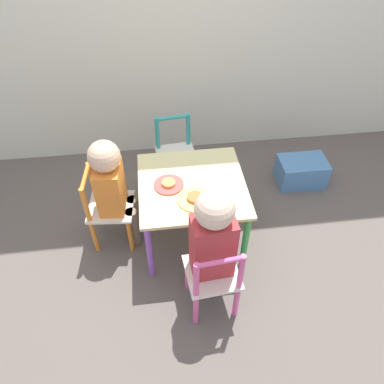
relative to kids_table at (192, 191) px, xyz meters
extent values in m
plane|color=#5B514C|center=(0.00, 0.00, -0.38)|extent=(6.00, 6.00, 0.00)
cube|color=beige|center=(0.00, 0.00, 0.05)|extent=(0.60, 0.60, 0.02)
cylinder|color=#8E51BC|center=(-0.26, -0.26, -0.17)|extent=(0.04, 0.04, 0.42)
cylinder|color=green|center=(0.26, -0.26, -0.17)|extent=(0.04, 0.04, 0.42)
cylinder|color=yellow|center=(-0.26, 0.26, -0.17)|extent=(0.04, 0.04, 0.42)
cylinder|color=#DB3D38|center=(0.26, 0.26, -0.17)|extent=(0.04, 0.04, 0.42)
cube|color=silver|center=(0.04, -0.47, -0.11)|extent=(0.28, 0.28, 0.02)
cylinder|color=#E5599E|center=(0.14, -0.36, -0.25)|extent=(0.03, 0.03, 0.26)
cylinder|color=#E5599E|center=(-0.07, -0.38, -0.25)|extent=(0.03, 0.03, 0.26)
cylinder|color=#E5599E|center=(0.16, -0.57, -0.25)|extent=(0.03, 0.03, 0.26)
cylinder|color=#E5599E|center=(-0.05, -0.59, -0.25)|extent=(0.03, 0.03, 0.26)
cylinder|color=#E5599E|center=(0.16, -0.57, 0.01)|extent=(0.03, 0.03, 0.25)
cylinder|color=#E5599E|center=(-0.05, -0.59, 0.01)|extent=(0.03, 0.03, 0.25)
cylinder|color=#E5599E|center=(0.05, -0.58, 0.12)|extent=(0.21, 0.04, 0.02)
cube|color=silver|center=(-0.47, 0.05, -0.11)|extent=(0.28, 0.28, 0.02)
cylinder|color=orange|center=(-0.38, -0.07, -0.25)|extent=(0.03, 0.03, 0.26)
cylinder|color=orange|center=(-0.36, 0.14, -0.25)|extent=(0.03, 0.03, 0.26)
cylinder|color=orange|center=(-0.59, -0.05, -0.25)|extent=(0.03, 0.03, 0.26)
cylinder|color=orange|center=(-0.57, 0.16, -0.25)|extent=(0.03, 0.03, 0.26)
cylinder|color=orange|center=(-0.59, -0.05, 0.01)|extent=(0.03, 0.03, 0.25)
cylinder|color=orange|center=(-0.57, 0.16, 0.01)|extent=(0.03, 0.03, 0.25)
cylinder|color=orange|center=(-0.58, 0.06, 0.12)|extent=(0.04, 0.21, 0.02)
cube|color=silver|center=(-0.05, 0.47, -0.11)|extent=(0.28, 0.28, 0.02)
cylinder|color=teal|center=(-0.14, 0.36, -0.25)|extent=(0.03, 0.03, 0.26)
cylinder|color=teal|center=(0.07, 0.38, -0.25)|extent=(0.03, 0.03, 0.26)
cylinder|color=teal|center=(-0.16, 0.57, -0.25)|extent=(0.03, 0.03, 0.26)
cylinder|color=teal|center=(0.05, 0.59, -0.25)|extent=(0.03, 0.03, 0.26)
cylinder|color=teal|center=(-0.16, 0.57, 0.01)|extent=(0.03, 0.03, 0.25)
cylinder|color=teal|center=(0.05, 0.59, 0.01)|extent=(0.03, 0.03, 0.25)
cylinder|color=teal|center=(-0.06, 0.58, 0.12)|extent=(0.21, 0.05, 0.02)
cylinder|color=#4C608E|center=(0.08, -0.35, -0.24)|extent=(0.07, 0.07, 0.28)
cylinder|color=#4C608E|center=(-0.02, -0.36, -0.24)|extent=(0.07, 0.07, 0.28)
cube|color=#B23338|center=(0.04, -0.45, 0.07)|extent=(0.21, 0.16, 0.36)
sphere|color=beige|center=(0.04, -0.45, 0.33)|extent=(0.18, 0.18, 0.18)
cylinder|color=#7A6B5B|center=(-0.36, -0.02, -0.24)|extent=(0.07, 0.07, 0.28)
cylinder|color=#7A6B5B|center=(-0.35, 0.08, -0.24)|extent=(0.07, 0.07, 0.28)
cube|color=orange|center=(-0.45, 0.04, 0.04)|extent=(0.16, 0.21, 0.30)
sphere|color=#DBB293|center=(-0.45, 0.04, 0.27)|extent=(0.17, 0.17, 0.17)
cylinder|color=#EADB66|center=(0.00, -0.13, 0.07)|extent=(0.19, 0.19, 0.01)
cylinder|color=#CC6633|center=(0.00, -0.13, 0.08)|extent=(0.09, 0.09, 0.02)
cylinder|color=#E54C47|center=(-0.13, 0.00, 0.07)|extent=(0.17, 0.17, 0.01)
cylinder|color=gold|center=(-0.13, 0.00, 0.08)|extent=(0.07, 0.07, 0.02)
cube|color=#4C7FB7|center=(0.84, 0.40, -0.29)|extent=(0.33, 0.22, 0.19)
camera|label=1|loc=(-0.19, -1.51, 1.48)|focal=35.00mm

